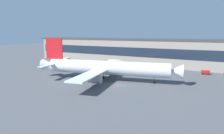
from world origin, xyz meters
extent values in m
plane|color=#4C4F54|center=(0.00, 0.00, 0.00)|extent=(600.00, 600.00, 0.00)
cube|color=gray|center=(0.00, 54.78, 7.44)|extent=(187.48, 16.51, 14.88)
cube|color=#38383D|center=(0.00, 54.78, 15.48)|extent=(191.23, 16.84, 1.20)
cube|color=#192333|center=(0.00, 46.48, 8.18)|extent=(183.73, 0.16, 5.36)
cylinder|color=silver|center=(-8.40, 4.52, 5.25)|extent=(50.70, 17.60, 5.69)
cone|color=silver|center=(17.93, 10.96, 5.25)|extent=(6.26, 6.47, 5.41)
cone|color=silver|center=(-35.01, -1.99, 5.25)|extent=(7.30, 6.46, 5.12)
cube|color=red|center=(-32.11, -1.28, 12.65)|extent=(7.86, 2.38, 9.11)
cube|color=silver|center=(-33.11, 4.92, 6.10)|extent=(4.77, 10.52, 0.30)
cube|color=silver|center=(-30.13, -7.24, 6.10)|extent=(4.77, 10.52, 0.30)
cube|color=silver|center=(-13.74, 17.91, 4.68)|extent=(11.26, 23.63, 0.50)
cube|color=silver|center=(-6.95, -9.82, 4.68)|extent=(11.26, 23.63, 0.50)
cylinder|color=#99999E|center=(-11.95, 14.82, 2.71)|extent=(5.30, 4.16, 3.13)
cylinder|color=#99999E|center=(-6.80, -6.25, 2.71)|extent=(5.30, 4.16, 3.13)
cylinder|color=black|center=(10.35, 9.11, 0.55)|extent=(1.19, 0.75, 1.10)
cylinder|color=slate|center=(10.35, 9.11, 2.03)|extent=(0.24, 0.24, 2.40)
cylinder|color=black|center=(-11.48, 6.41, 0.55)|extent=(1.19, 0.75, 1.10)
cylinder|color=slate|center=(-11.48, 6.41, 2.03)|extent=(0.24, 0.24, 2.40)
cylinder|color=black|center=(-10.26, 1.43, 0.55)|extent=(1.19, 0.75, 1.10)
cylinder|color=slate|center=(-10.26, 1.43, 2.03)|extent=(0.24, 0.24, 2.40)
cube|color=red|center=(24.82, 39.35, 1.10)|extent=(4.04, 2.99, 1.50)
cube|color=black|center=(25.77, 39.65, 1.40)|extent=(1.76, 2.13, 0.38)
cylinder|color=black|center=(25.75, 40.59, 0.35)|extent=(0.76, 0.50, 0.70)
cylinder|color=black|center=(26.30, 38.88, 0.35)|extent=(0.76, 0.50, 0.70)
cylinder|color=black|center=(23.35, 39.83, 0.35)|extent=(0.76, 0.50, 0.70)
cylinder|color=black|center=(23.89, 38.12, 0.35)|extent=(0.76, 0.50, 0.70)
cube|color=gray|center=(-36.61, 38.31, 1.45)|extent=(2.80, 5.42, 2.20)
cube|color=black|center=(-36.44, 39.73, 1.89)|extent=(2.22, 2.05, 0.55)
cylinder|color=black|center=(-37.38, 40.23, 0.35)|extent=(0.38, 0.73, 0.70)
cylinder|color=black|center=(-35.41, 40.00, 0.35)|extent=(0.38, 0.73, 0.70)
cylinder|color=black|center=(-37.81, 36.62, 0.35)|extent=(0.38, 0.73, 0.70)
cylinder|color=black|center=(-35.84, 36.39, 0.35)|extent=(0.38, 0.73, 0.70)
cube|color=yellow|center=(-8.51, 40.58, 1.15)|extent=(2.97, 6.63, 1.60)
cube|color=black|center=(-8.24, 42.32, 1.47)|extent=(2.17, 2.50, 0.40)
cylinder|color=black|center=(-9.05, 42.93, 0.35)|extent=(0.41, 0.74, 0.70)
cylinder|color=black|center=(-7.27, 42.65, 0.35)|extent=(0.41, 0.74, 0.70)
cylinder|color=black|center=(-9.75, 38.51, 0.35)|extent=(0.41, 0.74, 0.70)
cylinder|color=black|center=(-7.97, 38.23, 0.35)|extent=(0.41, 0.74, 0.70)
cube|color=white|center=(-57.82, 33.69, 1.95)|extent=(4.00, 6.43, 3.20)
cube|color=black|center=(-58.29, 35.27, 2.59)|extent=(2.71, 2.64, 0.80)
cylinder|color=black|center=(-59.45, 35.39, 0.35)|extent=(0.49, 0.76, 0.70)
cylinder|color=black|center=(-57.38, 36.01, 0.35)|extent=(0.49, 0.76, 0.70)
cylinder|color=black|center=(-58.26, 31.37, 0.35)|extent=(0.49, 0.76, 0.70)
cylinder|color=black|center=(-56.19, 31.98, 0.35)|extent=(0.49, 0.76, 0.70)
cube|color=white|center=(-23.25, 36.27, 2.25)|extent=(7.55, 3.86, 3.80)
cube|color=black|center=(-21.30, 36.63, 3.01)|extent=(2.91, 2.81, 0.95)
cylinder|color=black|center=(-20.98, 37.87, 0.35)|extent=(0.74, 0.42, 0.70)
cylinder|color=black|center=(-20.56, 35.57, 0.35)|extent=(0.74, 0.42, 0.70)
cylinder|color=black|center=(-25.94, 36.96, 0.35)|extent=(0.74, 0.42, 0.70)
cylinder|color=black|center=(-25.52, 34.66, 0.35)|extent=(0.74, 0.42, 0.70)
cone|color=#F2590C|center=(0.87, -5.08, 0.31)|extent=(0.50, 0.50, 0.62)
camera|label=1|loc=(36.52, -66.47, 19.12)|focal=33.32mm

